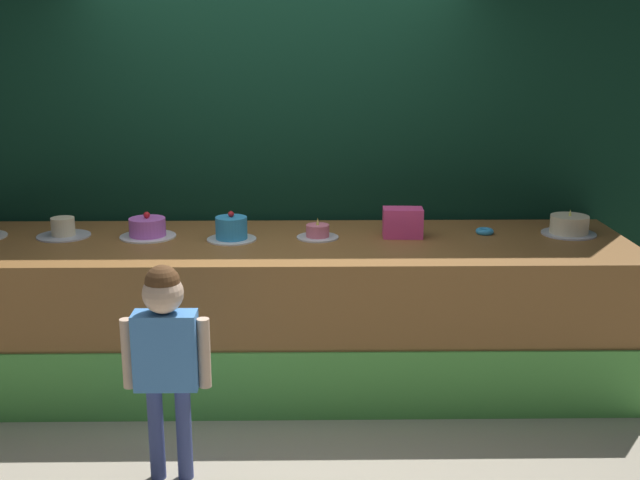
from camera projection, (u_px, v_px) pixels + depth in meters
name	position (u px, v px, depth m)	size (l,w,h in m)	color
ground_plane	(273.00, 419.00, 4.55)	(12.00, 12.00, 0.00)	#ADA38E
stage_platform	(276.00, 312.00, 4.98)	(4.38, 1.14, 0.91)	brown
curtain_backdrop	(277.00, 138.00, 5.37)	(5.09, 0.08, 2.92)	black
child_figure	(166.00, 344.00, 3.77)	(0.42, 0.20, 1.10)	#3F4C8C
pink_box	(403.00, 223.00, 4.95)	(0.25, 0.15, 0.18)	#EF448D
donut	(485.00, 231.00, 5.04)	(0.11, 0.11, 0.04)	#3399D8
cake_left	(63.00, 229.00, 4.97)	(0.33, 0.33, 0.12)	silver
cake_center_left	(147.00, 228.00, 4.95)	(0.35, 0.35, 0.16)	white
cake_center_right	(231.00, 229.00, 4.88)	(0.31, 0.31, 0.18)	white
cake_right	(318.00, 233.00, 4.93)	(0.26, 0.26, 0.13)	silver
cake_far_right	(569.00, 226.00, 5.02)	(0.34, 0.34, 0.16)	silver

